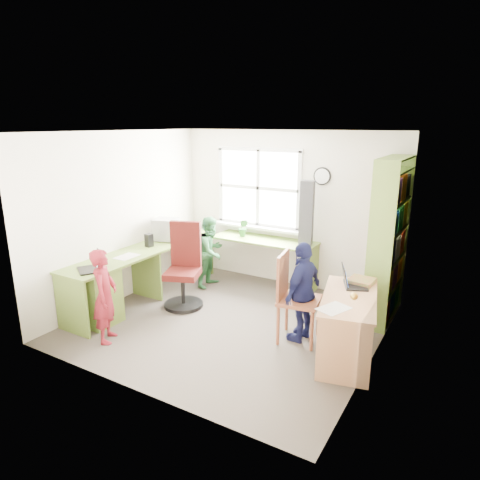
{
  "coord_description": "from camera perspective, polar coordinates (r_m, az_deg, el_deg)",
  "views": [
    {
      "loc": [
        2.66,
        -4.3,
        2.5
      ],
      "look_at": [
        0.0,
        0.25,
        1.05
      ],
      "focal_mm": 32.0,
      "sensor_mm": 36.0,
      "label": 1
    }
  ],
  "objects": [
    {
      "name": "room",
      "position": [
        5.29,
        -0.73,
        1.35
      ],
      "size": [
        3.64,
        3.44,
        2.44
      ],
      "color": "#413A33",
      "rests_on": "ground"
    },
    {
      "name": "l_desk",
      "position": [
        6.0,
        -13.52,
        -4.98
      ],
      "size": [
        2.38,
        2.95,
        0.75
      ],
      "color": "olive",
      "rests_on": "ground"
    },
    {
      "name": "right_desk",
      "position": [
        4.84,
        14.26,
        -9.42
      ],
      "size": [
        0.81,
        1.31,
        0.7
      ],
      "rotation": [
        0.0,
        0.0,
        0.22
      ],
      "color": "tan",
      "rests_on": "ground"
    },
    {
      "name": "bookshelf",
      "position": [
        5.78,
        19.17,
        -0.52
      ],
      "size": [
        0.3,
        1.02,
        2.1
      ],
      "color": "olive",
      "rests_on": "ground"
    },
    {
      "name": "swivel_chair",
      "position": [
        6.03,
        -7.47,
        -4.05
      ],
      "size": [
        0.71,
        0.71,
        1.18
      ],
      "rotation": [
        0.0,
        0.0,
        0.37
      ],
      "color": "black",
      "rests_on": "ground"
    },
    {
      "name": "wooden_chair",
      "position": [
        5.05,
        7.06,
        -7.12
      ],
      "size": [
        0.53,
        0.53,
        1.06
      ],
      "rotation": [
        0.0,
        0.0,
        0.17
      ],
      "color": "brown",
      "rests_on": "ground"
    },
    {
      "name": "crt_monitor",
      "position": [
        6.64,
        -9.84,
        1.41
      ],
      "size": [
        0.41,
        0.39,
        0.34
      ],
      "rotation": [
        0.0,
        0.0,
        0.28
      ],
      "color": "#99999D",
      "rests_on": "l_desk"
    },
    {
      "name": "laptop_left",
      "position": [
        5.56,
        -19.04,
        -3.27
      ],
      "size": [
        0.43,
        0.41,
        0.23
      ],
      "rotation": [
        0.0,
        0.0,
        -0.56
      ],
      "color": "black",
      "rests_on": "l_desk"
    },
    {
      "name": "laptop_right",
      "position": [
        5.05,
        14.61,
        -5.35
      ],
      "size": [
        0.39,
        0.42,
        0.23
      ],
      "rotation": [
        0.0,
        0.0,
        1.97
      ],
      "color": "black",
      "rests_on": "right_desk"
    },
    {
      "name": "speaker_a",
      "position": [
        6.36,
        -12.04,
        -0.04
      ],
      "size": [
        0.11,
        0.11,
        0.19
      ],
      "rotation": [
        0.0,
        0.0,
        -0.17
      ],
      "color": "black",
      "rests_on": "l_desk"
    },
    {
      "name": "speaker_b",
      "position": [
        6.83,
        -8.15,
        1.11
      ],
      "size": [
        0.11,
        0.11,
        0.17
      ],
      "rotation": [
        0.0,
        0.0,
        0.33
      ],
      "color": "black",
      "rests_on": "l_desk"
    },
    {
      "name": "cd_tower",
      "position": [
        6.31,
        8.88,
        3.55
      ],
      "size": [
        0.22,
        0.2,
        0.95
      ],
      "rotation": [
        0.0,
        0.0,
        0.19
      ],
      "color": "black",
      "rests_on": "l_desk"
    },
    {
      "name": "game_box",
      "position": [
        5.17,
        15.89,
        -5.3
      ],
      "size": [
        0.3,
        0.3,
        0.06
      ],
      "rotation": [
        0.0,
        0.0,
        -0.08
      ],
      "color": "red",
      "rests_on": "right_desk"
    },
    {
      "name": "paper_a",
      "position": [
        5.98,
        -14.86,
        -2.15
      ],
      "size": [
        0.23,
        0.32,
        0.0
      ],
      "rotation": [
        0.0,
        0.0,
        0.02
      ],
      "color": "beige",
      "rests_on": "l_desk"
    },
    {
      "name": "paper_b",
      "position": [
        4.43,
        12.38,
        -8.91
      ],
      "size": [
        0.33,
        0.38,
        0.0
      ],
      "rotation": [
        0.0,
        0.0,
        -0.38
      ],
      "color": "beige",
      "rests_on": "right_desk"
    },
    {
      "name": "potted_plant",
      "position": [
        6.78,
        0.45,
        1.63
      ],
      "size": [
        0.17,
        0.14,
        0.28
      ],
      "primitive_type": "imported",
      "rotation": [
        0.0,
        0.0,
        0.1
      ],
      "color": "#29672B",
      "rests_on": "l_desk"
    },
    {
      "name": "person_red",
      "position": [
        5.23,
        -17.58,
        -7.1
      ],
      "size": [
        0.44,
        0.49,
        1.12
      ],
      "primitive_type": "imported",
      "rotation": [
        0.0,
        0.0,
        2.11
      ],
      "color": "maroon",
      "rests_on": "ground"
    },
    {
      "name": "person_green",
      "position": [
        6.69,
        -3.86,
        -1.55
      ],
      "size": [
        0.43,
        0.55,
        1.11
      ],
      "primitive_type": "imported",
      "rotation": [
        0.0,
        0.0,
        1.59
      ],
      "color": "#2C6F3A",
      "rests_on": "ground"
    },
    {
      "name": "person_navy",
      "position": [
        5.06,
        8.39,
        -6.83
      ],
      "size": [
        0.38,
        0.74,
        1.2
      ],
      "primitive_type": "imported",
      "rotation": [
        0.0,
        0.0,
        -1.7
      ],
      "color": "#161946",
      "rests_on": "ground"
    }
  ]
}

